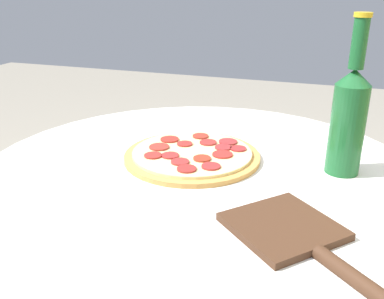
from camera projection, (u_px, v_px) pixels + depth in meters
table at (199, 246)px, 0.92m from camera, size 0.89×0.89×0.71m
pizza at (192, 155)px, 0.90m from camera, size 0.28×0.28×0.02m
beer_bottle at (349, 117)px, 0.80m from camera, size 0.06×0.06×0.30m
pizza_paddle at (294, 234)px, 0.62m from camera, size 0.24×0.25×0.02m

